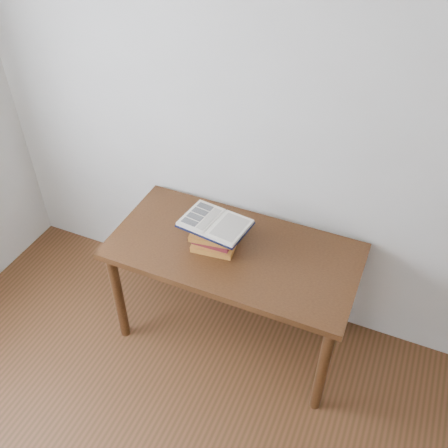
% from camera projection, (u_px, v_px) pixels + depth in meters
% --- Properties ---
extents(desk, '(1.35, 0.67, 0.72)m').
position_uv_depth(desk, '(234.00, 262.00, 2.75)').
color(desk, '#482812').
rests_on(desk, ground).
extents(book_stack, '(0.27, 0.20, 0.15)m').
position_uv_depth(book_stack, '(215.00, 235.00, 2.65)').
color(book_stack, '#B86429').
rests_on(book_stack, desk).
extents(open_book, '(0.37, 0.28, 0.03)m').
position_uv_depth(open_book, '(215.00, 223.00, 2.59)').
color(open_book, black).
rests_on(open_book, book_stack).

